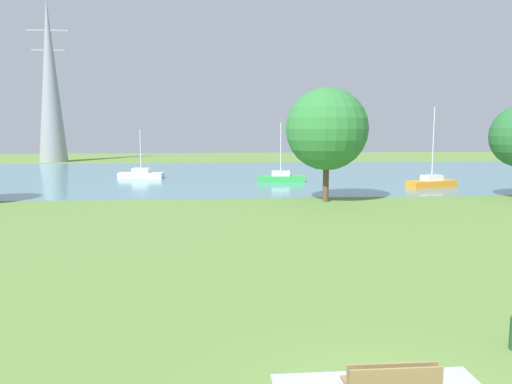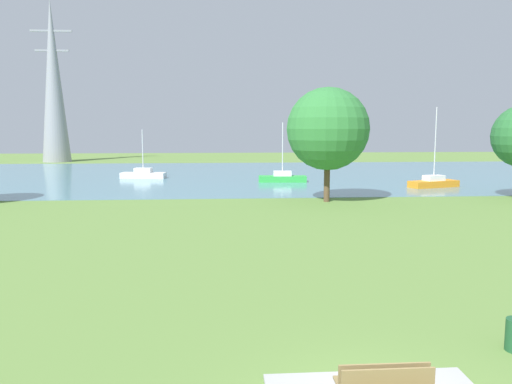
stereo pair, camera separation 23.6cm
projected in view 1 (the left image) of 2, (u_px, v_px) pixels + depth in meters
ground_plane at (270, 216)px, 31.49m from camera, size 160.00×160.00×0.00m
bench_facing_water at (389, 384)px, 9.95m from camera, size 1.80×0.48×0.89m
water_surface at (244, 175)px, 59.18m from camera, size 140.00×40.00×0.02m
sailboat_orange at (432, 182)px, 46.86m from camera, size 5.03×2.91×7.31m
sailboat_white at (141, 174)px, 55.00m from camera, size 4.97×2.20×5.25m
sailboat_green at (281, 178)px, 51.27m from camera, size 4.91×1.89×5.96m
tree_west_near at (327, 129)px, 37.13m from camera, size 6.07×6.07×8.41m
electricity_pylon at (50, 81)px, 79.84m from camera, size 6.40×4.40×25.58m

